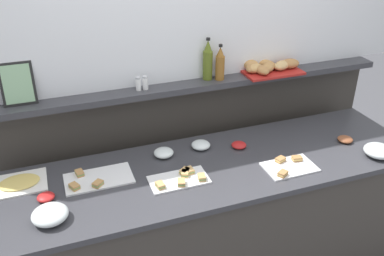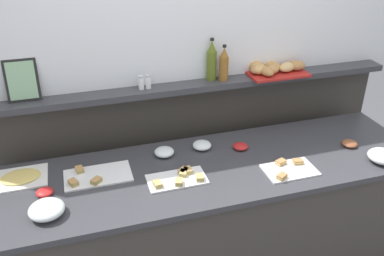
{
  "view_description": "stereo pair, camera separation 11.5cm",
  "coord_description": "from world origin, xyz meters",
  "px_view_note": "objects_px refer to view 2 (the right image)",
  "views": [
    {
      "loc": [
        -0.84,
        -1.89,
        2.29
      ],
      "look_at": [
        -0.12,
        0.1,
        1.15
      ],
      "focal_mm": 39.1,
      "sensor_mm": 36.0,
      "label": 1
    },
    {
      "loc": [
        -0.73,
        -1.92,
        2.29
      ],
      "look_at": [
        -0.12,
        0.1,
        1.15
      ],
      "focal_mm": 39.1,
      "sensor_mm": 36.0,
      "label": 2
    }
  ],
  "objects_px": {
    "sandwich_platter_rear": "(289,169)",
    "glass_bowl_large": "(202,145)",
    "pepper_shaker": "(148,82)",
    "condiment_bowl_red": "(350,144)",
    "condiment_bowl_teal": "(240,146)",
    "sandwich_platter_side": "(95,176)",
    "glass_bowl_small": "(164,152)",
    "condiment_bowl_cream": "(45,192)",
    "framed_picture": "(22,80)",
    "salt_shaker": "(141,83)",
    "glass_bowl_extra": "(47,210)",
    "olive_oil_bottle": "(212,61)",
    "sandwich_platter_front": "(179,178)",
    "cold_cuts_platter": "(21,178)",
    "vinegar_bottle_amber": "(224,65)",
    "bread_basket": "(272,69)",
    "glass_bowl_medium": "(383,157)"
  },
  "relations": [
    {
      "from": "sandwich_platter_rear",
      "to": "glass_bowl_large",
      "type": "bearing_deg",
      "value": 136.8
    },
    {
      "from": "glass_bowl_large",
      "to": "pepper_shaker",
      "type": "distance_m",
      "value": 0.52
    },
    {
      "from": "condiment_bowl_red",
      "to": "pepper_shaker",
      "type": "bearing_deg",
      "value": 157.22
    },
    {
      "from": "sandwich_platter_rear",
      "to": "condiment_bowl_teal",
      "type": "height_order",
      "value": "sandwich_platter_rear"
    },
    {
      "from": "sandwich_platter_side",
      "to": "glass_bowl_small",
      "type": "relative_size",
      "value": 3.09
    },
    {
      "from": "condiment_bowl_teal",
      "to": "pepper_shaker",
      "type": "distance_m",
      "value": 0.7
    },
    {
      "from": "condiment_bowl_red",
      "to": "condiment_bowl_cream",
      "type": "relative_size",
      "value": 1.07
    },
    {
      "from": "framed_picture",
      "to": "salt_shaker",
      "type": "bearing_deg",
      "value": -3.22
    },
    {
      "from": "glass_bowl_extra",
      "to": "olive_oil_bottle",
      "type": "height_order",
      "value": "olive_oil_bottle"
    },
    {
      "from": "pepper_shaker",
      "to": "sandwich_platter_front",
      "type": "bearing_deg",
      "value": -85.27
    },
    {
      "from": "cold_cuts_platter",
      "to": "glass_bowl_large",
      "type": "height_order",
      "value": "glass_bowl_large"
    },
    {
      "from": "glass_bowl_large",
      "to": "olive_oil_bottle",
      "type": "bearing_deg",
      "value": 61.69
    },
    {
      "from": "sandwich_platter_side",
      "to": "vinegar_bottle_amber",
      "type": "bearing_deg",
      "value": 22.5
    },
    {
      "from": "bread_basket",
      "to": "sandwich_platter_front",
      "type": "bearing_deg",
      "value": -146.0
    },
    {
      "from": "sandwich_platter_rear",
      "to": "sandwich_platter_front",
      "type": "xyz_separation_m",
      "value": [
        -0.64,
        0.1,
        0.0
      ]
    },
    {
      "from": "sandwich_platter_rear",
      "to": "glass_bowl_extra",
      "type": "height_order",
      "value": "glass_bowl_extra"
    },
    {
      "from": "sandwich_platter_front",
      "to": "glass_bowl_extra",
      "type": "relative_size",
      "value": 1.85
    },
    {
      "from": "glass_bowl_medium",
      "to": "framed_picture",
      "type": "relative_size",
      "value": 0.72
    },
    {
      "from": "cold_cuts_platter",
      "to": "glass_bowl_small",
      "type": "distance_m",
      "value": 0.83
    },
    {
      "from": "condiment_bowl_cream",
      "to": "olive_oil_bottle",
      "type": "bearing_deg",
      "value": 24.05
    },
    {
      "from": "glass_bowl_extra",
      "to": "framed_picture",
      "type": "height_order",
      "value": "framed_picture"
    },
    {
      "from": "cold_cuts_platter",
      "to": "vinegar_bottle_amber",
      "type": "height_order",
      "value": "vinegar_bottle_amber"
    },
    {
      "from": "glass_bowl_medium",
      "to": "condiment_bowl_cream",
      "type": "relative_size",
      "value": 1.93
    },
    {
      "from": "olive_oil_bottle",
      "to": "condiment_bowl_cream",
      "type": "bearing_deg",
      "value": -155.95
    },
    {
      "from": "pepper_shaker",
      "to": "glass_bowl_large",
      "type": "bearing_deg",
      "value": -42.78
    },
    {
      "from": "condiment_bowl_red",
      "to": "vinegar_bottle_amber",
      "type": "distance_m",
      "value": 0.94
    },
    {
      "from": "glass_bowl_small",
      "to": "condiment_bowl_red",
      "type": "xyz_separation_m",
      "value": [
        1.15,
        -0.23,
        -0.0
      ]
    },
    {
      "from": "sandwich_platter_rear",
      "to": "condiment_bowl_red",
      "type": "bearing_deg",
      "value": 15.41
    },
    {
      "from": "sandwich_platter_front",
      "to": "olive_oil_bottle",
      "type": "xyz_separation_m",
      "value": [
        0.38,
        0.57,
        0.45
      ]
    },
    {
      "from": "cold_cuts_platter",
      "to": "glass_bowl_small",
      "type": "bearing_deg",
      "value": 0.75
    },
    {
      "from": "glass_bowl_extra",
      "to": "olive_oil_bottle",
      "type": "distance_m",
      "value": 1.34
    },
    {
      "from": "glass_bowl_small",
      "to": "glass_bowl_extra",
      "type": "distance_m",
      "value": 0.78
    },
    {
      "from": "cold_cuts_platter",
      "to": "glass_bowl_extra",
      "type": "distance_m",
      "value": 0.39
    },
    {
      "from": "sandwich_platter_side",
      "to": "sandwich_platter_rear",
      "type": "xyz_separation_m",
      "value": [
        1.08,
        -0.26,
        0.0
      ]
    },
    {
      "from": "pepper_shaker",
      "to": "glass_bowl_small",
      "type": "bearing_deg",
      "value": -83.94
    },
    {
      "from": "glass_bowl_medium",
      "to": "bread_basket",
      "type": "xyz_separation_m",
      "value": [
        -0.41,
        0.71,
        0.35
      ]
    },
    {
      "from": "condiment_bowl_red",
      "to": "sandwich_platter_side",
      "type": "bearing_deg",
      "value": 175.68
    },
    {
      "from": "condiment_bowl_teal",
      "to": "condiment_bowl_cream",
      "type": "height_order",
      "value": "same"
    },
    {
      "from": "salt_shaker",
      "to": "pepper_shaker",
      "type": "height_order",
      "value": "same"
    },
    {
      "from": "condiment_bowl_cream",
      "to": "condiment_bowl_red",
      "type": "bearing_deg",
      "value": -1.08
    },
    {
      "from": "sandwich_platter_side",
      "to": "vinegar_bottle_amber",
      "type": "xyz_separation_m",
      "value": [
        0.9,
        0.37,
        0.44
      ]
    },
    {
      "from": "condiment_bowl_red",
      "to": "glass_bowl_small",
      "type": "bearing_deg",
      "value": 168.59
    },
    {
      "from": "sandwich_platter_side",
      "to": "pepper_shaker",
      "type": "distance_m",
      "value": 0.66
    },
    {
      "from": "condiment_bowl_cream",
      "to": "framed_picture",
      "type": "height_order",
      "value": "framed_picture"
    },
    {
      "from": "sandwich_platter_rear",
      "to": "cold_cuts_platter",
      "type": "height_order",
      "value": "sandwich_platter_rear"
    },
    {
      "from": "cold_cuts_platter",
      "to": "olive_oil_bottle",
      "type": "xyz_separation_m",
      "value": [
        1.23,
        0.3,
        0.46
      ]
    },
    {
      "from": "glass_bowl_medium",
      "to": "glass_bowl_extra",
      "type": "xyz_separation_m",
      "value": [
        -1.92,
        0.07,
        0.0
      ]
    },
    {
      "from": "condiment_bowl_red",
      "to": "condiment_bowl_teal",
      "type": "bearing_deg",
      "value": 165.88
    },
    {
      "from": "condiment_bowl_red",
      "to": "glass_bowl_large",
      "type": "bearing_deg",
      "value": 165.04
    },
    {
      "from": "sandwich_platter_rear",
      "to": "bread_basket",
      "type": "height_order",
      "value": "bread_basket"
    }
  ]
}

